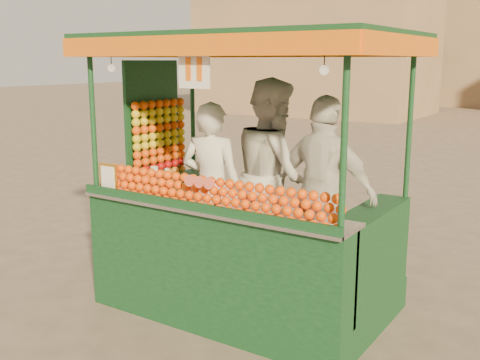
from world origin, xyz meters
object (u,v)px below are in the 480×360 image
Objects in this scene: juice_cart at (235,224)px; vendor_right at (324,193)px; vendor_middle at (273,176)px; vendor_left at (211,188)px.

vendor_right is (0.78, 0.32, 0.34)m from juice_cart.
juice_cart is at bearing 122.70° from vendor_middle.
juice_cart is 0.63m from vendor_middle.
vendor_right is at bearing 178.39° from vendor_left.
vendor_middle is at bearing 71.17° from juice_cart.
vendor_left is 0.63m from vendor_middle.
vendor_middle is (0.50, 0.36, 0.11)m from vendor_left.
vendor_right is at bearing -140.02° from vendor_middle.
vendor_right is (0.62, -0.13, -0.07)m from vendor_middle.
juice_cart is 0.91m from vendor_right.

